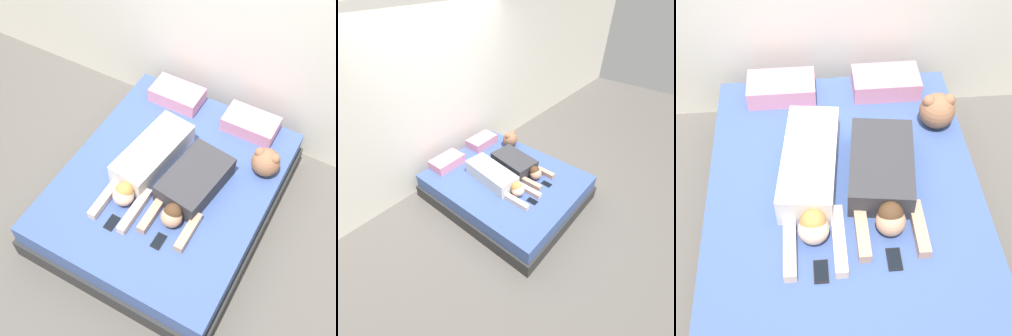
# 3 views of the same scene
# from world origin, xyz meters

# --- Properties ---
(ground_plane) EXTENTS (12.00, 12.00, 0.00)m
(ground_plane) POSITION_xyz_m (0.00, 0.00, 0.00)
(ground_plane) COLOR #5B5651
(bed) EXTENTS (1.75, 2.12, 0.42)m
(bed) POSITION_xyz_m (0.00, 0.00, 0.21)
(bed) COLOR #2D2D2D
(bed) RESTS_ON ground_plane
(pillow_head_left) EXTENTS (0.48, 0.29, 0.14)m
(pillow_head_left) POSITION_xyz_m (-0.38, 0.85, 0.49)
(pillow_head_left) COLOR pink
(pillow_head_left) RESTS_ON bed
(pillow_head_right) EXTENTS (0.48, 0.29, 0.14)m
(pillow_head_right) POSITION_xyz_m (0.38, 0.85, 0.49)
(pillow_head_right) COLOR pink
(pillow_head_right) RESTS_ON bed
(person_left) EXTENTS (0.42, 1.15, 0.21)m
(person_left) POSITION_xyz_m (-0.20, 0.00, 0.52)
(person_left) COLOR silver
(person_left) RESTS_ON bed
(person_right) EXTENTS (0.47, 0.94, 0.20)m
(person_right) POSITION_xyz_m (0.23, -0.04, 0.51)
(person_right) COLOR #333338
(person_right) RESTS_ON bed
(cell_phone_left) EXTENTS (0.08, 0.14, 0.01)m
(cell_phone_left) POSITION_xyz_m (-0.18, -0.59, 0.42)
(cell_phone_left) COLOR black
(cell_phone_left) RESTS_ON bed
(cell_phone_right) EXTENTS (0.08, 0.14, 0.01)m
(cell_phone_right) POSITION_xyz_m (0.23, -0.55, 0.42)
(cell_phone_right) COLOR black
(cell_phone_right) RESTS_ON bed
(plush_toy) EXTENTS (0.24, 0.24, 0.26)m
(plush_toy) POSITION_xyz_m (0.67, 0.47, 0.55)
(plush_toy) COLOR #996647
(plush_toy) RESTS_ON bed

